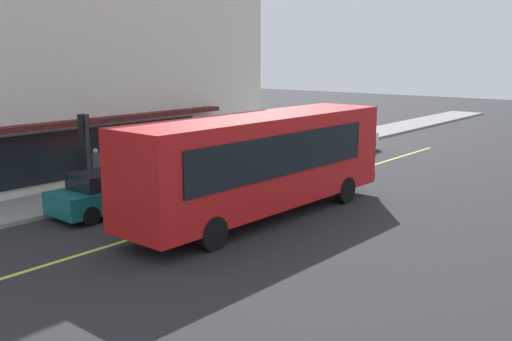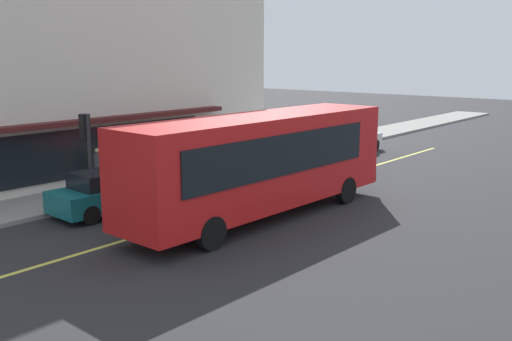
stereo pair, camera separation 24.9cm
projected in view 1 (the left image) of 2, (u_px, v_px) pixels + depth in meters
name	position (u px, v px, depth m)	size (l,w,h in m)	color
ground	(231.00, 209.00, 20.91)	(120.00, 120.00, 0.00)	#28282B
sidewalk	(133.00, 185.00, 24.30)	(80.00, 2.97, 0.15)	gray
lane_centre_stripe	(231.00, 209.00, 20.91)	(36.00, 0.16, 0.01)	#D8D14C
bus	(262.00, 160.00, 19.48)	(11.19, 2.82, 3.50)	red
traffic_light	(85.00, 137.00, 21.12)	(0.30, 0.52, 3.20)	#2D2D33
car_yellow	(229.00, 166.00, 25.02)	(4.30, 1.86, 1.52)	yellow
car_white	(349.00, 139.00, 32.88)	(4.39, 2.05, 1.52)	white
car_teal	(111.00, 192.00, 20.29)	(4.38, 2.01, 1.52)	#14666B
pedestrian_near_storefront	(96.00, 164.00, 23.67)	(0.34, 0.34, 1.57)	black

